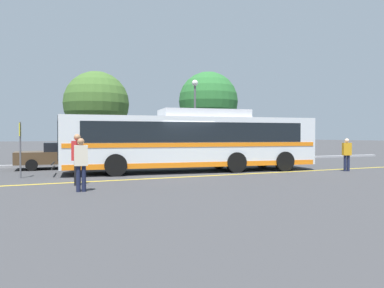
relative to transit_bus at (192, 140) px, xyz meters
name	(u,v)px	position (x,y,z in m)	size (l,w,h in m)	color
ground_plane	(182,173)	(-0.70, -0.33, -1.57)	(220.00, 220.00, 0.00)	#38383A
lane_strip_0	(212,176)	(-0.02, -2.20, -1.57)	(0.20, 32.61, 0.01)	gold
curb_strip	(153,162)	(-0.02, 6.14, -1.50)	(40.61, 0.36, 0.15)	#99999E
transit_bus	(192,140)	(0.00, 0.00, 0.00)	(13.11, 4.25, 3.12)	silver
parked_car_1	(61,155)	(-5.91, 4.45, -0.84)	(4.72, 2.22, 1.43)	#4C3823
pedestrian_0	(81,161)	(-6.10, -4.76, -0.58)	(0.44, 0.26, 1.73)	#191E38
pedestrian_1	(347,153)	(7.22, -3.11, -0.63)	(0.47, 0.35, 1.66)	#191E38
pedestrian_2	(77,156)	(-5.99, -3.06, -0.49)	(0.44, 0.46, 1.87)	black
bus_stop_sign	(20,143)	(-7.91, 0.28, -0.06)	(0.08, 0.40, 2.40)	#59595E
street_lamp	(195,106)	(3.31, 6.88, 2.33)	(0.43, 0.43, 5.75)	#59595E
tree_0	(208,101)	(6.00, 10.13, 3.02)	(4.81, 4.81, 7.01)	#513823
tree_1	(96,104)	(-3.29, 8.35, 2.37)	(4.33, 4.33, 6.11)	#513823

